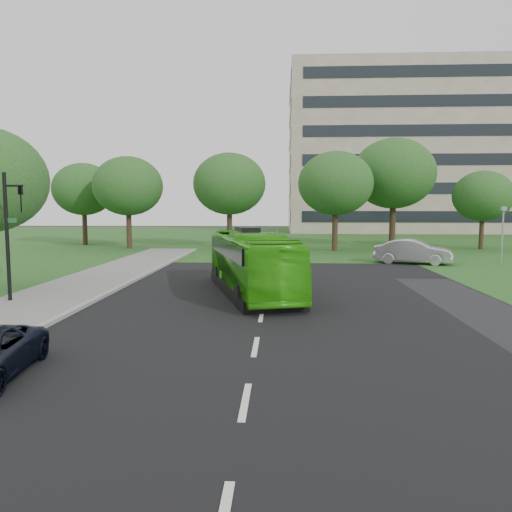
% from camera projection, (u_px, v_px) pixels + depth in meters
% --- Properties ---
extents(ground, '(160.00, 160.00, 0.00)m').
position_uv_depth(ground, '(263.00, 305.00, 20.14)').
color(ground, black).
rests_on(ground, ground).
extents(street_surfaces, '(120.00, 120.00, 0.15)m').
position_uv_depth(street_surfaces, '(269.00, 253.00, 42.77)').
color(street_surfaces, black).
rests_on(street_surfaces, ground).
extents(office_building, '(40.10, 20.10, 25.00)m').
position_uv_depth(office_building, '(416.00, 152.00, 79.33)').
color(office_building, gray).
rests_on(office_building, ground).
extents(tree_park_a, '(6.49, 6.49, 8.62)m').
position_uv_depth(tree_park_a, '(128.00, 186.00, 46.55)').
color(tree_park_a, black).
rests_on(tree_park_a, ground).
extents(tree_park_b, '(6.87, 6.87, 9.01)m').
position_uv_depth(tree_park_b, '(229.00, 184.00, 47.14)').
color(tree_park_b, black).
rests_on(tree_park_b, ground).
extents(tree_park_c, '(6.65, 6.65, 8.83)m').
position_uv_depth(tree_park_c, '(336.00, 183.00, 44.12)').
color(tree_park_c, black).
rests_on(tree_park_c, ground).
extents(tree_park_d, '(7.93, 7.93, 10.49)m').
position_uv_depth(tree_park_d, '(394.00, 174.00, 47.93)').
color(tree_park_d, black).
rests_on(tree_park_d, ground).
extents(tree_park_e, '(5.43, 5.43, 7.23)m').
position_uv_depth(tree_park_e, '(483.00, 196.00, 45.76)').
color(tree_park_e, black).
rests_on(tree_park_e, ground).
extents(tree_park_f, '(6.29, 6.29, 8.39)m').
position_uv_depth(tree_park_f, '(84.00, 189.00, 51.12)').
color(tree_park_f, black).
rests_on(tree_park_f, ground).
extents(bus, '(4.97, 10.35, 2.81)m').
position_uv_depth(bus, '(252.00, 263.00, 22.79)').
color(bus, '#31AA11').
rests_on(bus, ground).
extents(sedan, '(5.53, 3.40, 1.72)m').
position_uv_depth(sedan, '(413.00, 251.00, 34.58)').
color(sedan, silver).
rests_on(sedan, ground).
extents(traffic_light, '(0.86, 0.25, 5.35)m').
position_uv_depth(traffic_light, '(11.00, 227.00, 20.18)').
color(traffic_light, black).
rests_on(traffic_light, ground).
extents(camera_pole, '(0.34, 0.30, 3.97)m').
position_uv_depth(camera_pole, '(503.00, 227.00, 34.18)').
color(camera_pole, gray).
rests_on(camera_pole, ground).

